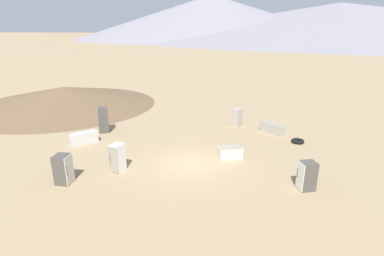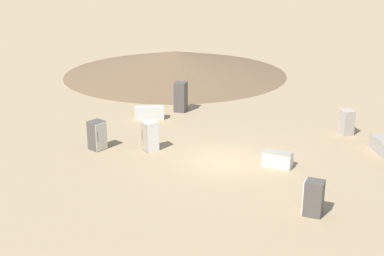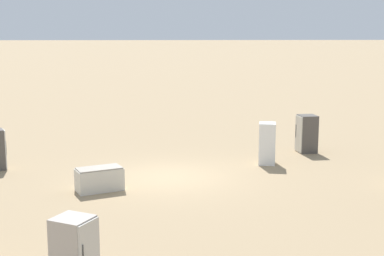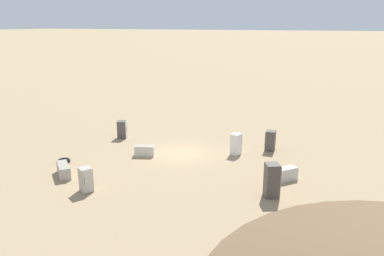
{
  "view_description": "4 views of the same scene",
  "coord_description": "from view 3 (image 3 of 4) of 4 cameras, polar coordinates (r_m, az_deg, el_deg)",
  "views": [
    {
      "loc": [
        3.31,
        -15.5,
        7.53
      ],
      "look_at": [
        -0.09,
        1.07,
        1.88
      ],
      "focal_mm": 28.0,
      "sensor_mm": 36.0,
      "label": 1
    },
    {
      "loc": [
        16.24,
        -18.41,
        10.17
      ],
      "look_at": [
        -1.11,
        -1.12,
        1.75
      ],
      "focal_mm": 50.0,
      "sensor_mm": 36.0,
      "label": 2
    },
    {
      "loc": [
        0.84,
        17.57,
        4.75
      ],
      "look_at": [
        -0.76,
        0.17,
        1.71
      ],
      "focal_mm": 50.0,
      "sensor_mm": 36.0,
      "label": 3
    },
    {
      "loc": [
        -11.29,
        23.41,
        9.26
      ],
      "look_at": [
        -0.68,
        -0.5,
        1.91
      ],
      "focal_mm": 35.0,
      "sensor_mm": 36.0,
      "label": 4
    }
  ],
  "objects": [
    {
      "name": "ground_plane",
      "position": [
        18.22,
        -2.45,
        -5.25
      ],
      "size": [
        1000.0,
        1000.0,
        0.0
      ],
      "primitive_type": "plane",
      "color": "#9E8460"
    },
    {
      "name": "discarded_fridge_3",
      "position": [
        10.56,
        -12.42,
        -12.92
      ],
      "size": [
        0.94,
        0.9,
        1.41
      ],
      "rotation": [
        0.0,
        0.0,
        1.04
      ],
      "color": "#A89E93",
      "rests_on": "ground_plane"
    },
    {
      "name": "discarded_fridge_2",
      "position": [
        20.07,
        8.02,
        -1.64
      ],
      "size": [
        0.74,
        0.83,
        1.56
      ],
      "rotation": [
        0.0,
        0.0,
        2.91
      ],
      "color": "white",
      "rests_on": "ground_plane"
    },
    {
      "name": "discarded_fridge_5",
      "position": [
        22.38,
        12.13,
        -0.6
      ],
      "size": [
        0.79,
        0.79,
        1.53
      ],
      "rotation": [
        0.0,
        0.0,
        4.78
      ],
      "color": "#4C4742",
      "rests_on": "ground_plane"
    },
    {
      "name": "discarded_fridge_6",
      "position": [
        16.83,
        -9.85,
        -5.39
      ],
      "size": [
        1.56,
        1.17,
        0.73
      ],
      "rotation": [
        0.0,
        0.0,
        5.08
      ],
      "color": "beige",
      "rests_on": "ground_plane"
    }
  ]
}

